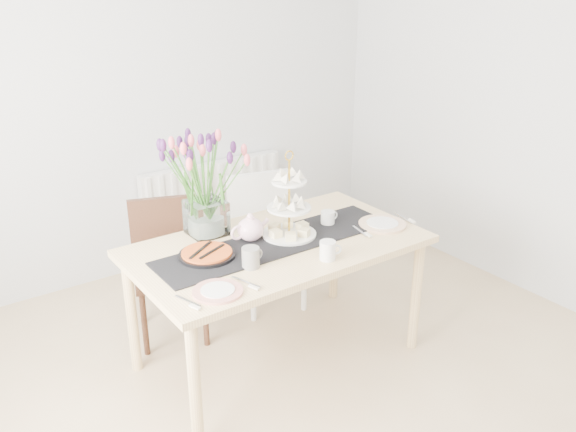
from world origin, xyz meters
TOP-DOWN VIEW (x-y plane):
  - room_shell at (0.00, 0.00)m, footprint 4.50×4.50m
  - radiator at (0.50, 2.19)m, footprint 1.20×0.08m
  - dining_table at (0.08, 0.67)m, footprint 1.60×0.90m
  - chair_brown at (-0.29, 1.34)m, footprint 0.54×0.54m
  - chair_white at (0.41, 1.32)m, footprint 0.52×0.52m
  - table_runner at (0.08, 0.67)m, footprint 1.40×0.35m
  - tulip_vase at (-0.18, 1.00)m, footprint 0.72×0.72m
  - cake_stand at (0.18, 0.70)m, footprint 0.31×0.31m
  - teapot at (-0.03, 0.77)m, footprint 0.23×0.19m
  - cream_jug at (0.46, 0.71)m, footprint 0.08×0.08m
  - tart_tin at (-0.33, 0.73)m, footprint 0.30×0.30m
  - mug_grey at (-0.20, 0.50)m, footprint 0.11×0.11m
  - mug_white at (0.17, 0.35)m, footprint 0.11×0.11m
  - plate_left at (-0.46, 0.37)m, footprint 0.30×0.30m
  - plate_right at (0.72, 0.52)m, footprint 0.33×0.33m

SIDE VIEW (x-z plane):
  - radiator at x=0.50m, z-range 0.15..0.75m
  - chair_brown at x=-0.29m, z-range 0.07..0.92m
  - chair_white at x=0.41m, z-range 0.07..0.95m
  - dining_table at x=0.08m, z-range 0.30..1.05m
  - table_runner at x=0.08m, z-range 0.75..0.76m
  - plate_left at x=-0.46m, z-range 0.75..0.76m
  - plate_right at x=0.72m, z-range 0.75..0.76m
  - tart_tin at x=-0.33m, z-range 0.75..0.79m
  - cream_jug at x=0.46m, z-range 0.75..0.83m
  - mug_white at x=0.17m, z-range 0.75..0.85m
  - mug_grey at x=-0.20m, z-range 0.75..0.86m
  - teapot at x=-0.03m, z-range 0.75..0.90m
  - cake_stand at x=0.18m, z-range 0.65..1.10m
  - tulip_vase at x=-0.18m, z-range 0.84..1.46m
  - room_shell at x=0.00m, z-range -0.95..3.55m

